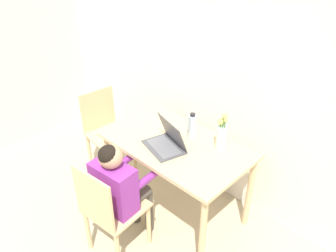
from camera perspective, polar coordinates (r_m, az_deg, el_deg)
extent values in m
cube|color=white|center=(2.79, 10.12, 9.88)|extent=(6.40, 0.05, 2.50)
cube|color=#D6B784|center=(2.67, 1.54, -3.28)|extent=(1.19, 0.72, 0.03)
cylinder|color=#D6B784|center=(3.07, -10.11, -7.31)|extent=(0.05, 0.05, 0.72)
cylinder|color=#D6B784|center=(2.48, 6.04, -18.38)|extent=(0.05, 0.05, 0.72)
cylinder|color=#D6B784|center=(3.38, -1.77, -2.74)|extent=(0.05, 0.05, 0.72)
cylinder|color=#D6B784|center=(2.86, 13.98, -11.18)|extent=(0.05, 0.05, 0.72)
cube|color=#D6B784|center=(2.59, -9.00, -13.79)|extent=(0.44, 0.44, 0.02)
cube|color=#D6B784|center=(2.36, -12.87, -12.37)|extent=(0.38, 0.05, 0.42)
cylinder|color=#D6B784|center=(2.74, -3.38, -16.74)|extent=(0.04, 0.04, 0.41)
cylinder|color=#D6B784|center=(2.92, -8.53, -13.50)|extent=(0.04, 0.04, 0.41)
cylinder|color=#D6B784|center=(2.78, -13.80, -17.13)|extent=(0.04, 0.04, 0.41)
cube|color=#D6B784|center=(3.41, -10.06, -1.56)|extent=(0.43, 0.43, 0.02)
cube|color=#D6B784|center=(3.45, -12.12, 2.85)|extent=(0.05, 0.38, 0.42)
cylinder|color=#D6B784|center=(3.35, -10.59, -6.92)|extent=(0.04, 0.04, 0.41)
cylinder|color=#D6B784|center=(3.49, -5.88, -4.71)|extent=(0.04, 0.04, 0.41)
cylinder|color=#D6B784|center=(3.59, -13.49, -4.33)|extent=(0.04, 0.04, 0.41)
cylinder|color=#D6B784|center=(3.73, -8.99, -2.38)|extent=(0.04, 0.04, 0.41)
cube|color=purple|center=(2.46, -9.38, -10.48)|extent=(0.35, 0.21, 0.38)
sphere|color=tan|center=(2.29, -9.97, -5.28)|extent=(0.17, 0.17, 0.17)
sphere|color=black|center=(2.27, -10.30, -5.01)|extent=(0.15, 0.15, 0.15)
cylinder|color=#4C4742|center=(2.60, -5.58, -12.56)|extent=(0.12, 0.29, 0.09)
cylinder|color=#4C4742|center=(2.69, -7.98, -11.10)|extent=(0.12, 0.29, 0.09)
cylinder|color=#4C4742|center=(2.84, -3.34, -14.44)|extent=(0.08, 0.08, 0.43)
cylinder|color=#4C4742|center=(2.91, -5.64, -13.06)|extent=(0.08, 0.08, 0.43)
cylinder|color=purple|center=(2.47, -3.54, -9.12)|extent=(0.08, 0.24, 0.06)
cylinder|color=purple|center=(2.64, -8.23, -6.53)|extent=(0.08, 0.24, 0.06)
cube|color=#4C4C51|center=(2.61, -0.77, -3.70)|extent=(0.39, 0.32, 0.01)
cube|color=slate|center=(2.60, -0.77, -3.59)|extent=(0.33, 0.24, 0.00)
cube|color=#4C4C51|center=(2.58, 0.73, -1.09)|extent=(0.35, 0.17, 0.22)
cube|color=#19284C|center=(2.58, 0.80, -1.04)|extent=(0.31, 0.15, 0.20)
cylinder|color=silver|center=(2.59, 9.26, -2.04)|extent=(0.08, 0.08, 0.18)
cylinder|color=#3D7A38|center=(2.56, 9.76, -1.06)|extent=(0.01, 0.01, 0.23)
sphere|color=#EFDB66|center=(2.50, 9.99, 1.12)|extent=(0.04, 0.04, 0.04)
cylinder|color=#3D7A38|center=(2.57, 9.64, -0.61)|extent=(0.01, 0.01, 0.25)
sphere|color=#EFDB66|center=(2.51, 9.88, 1.78)|extent=(0.04, 0.04, 0.04)
cylinder|color=#3D7A38|center=(2.59, 9.10, -1.18)|extent=(0.01, 0.01, 0.18)
sphere|color=#EFDB66|center=(2.54, 9.26, 0.55)|extent=(0.04, 0.04, 0.04)
cylinder|color=#3D7A38|center=(2.56, 8.96, -1.18)|extent=(0.01, 0.01, 0.21)
sphere|color=#EFDB66|center=(2.51, 9.15, 0.81)|extent=(0.05, 0.05, 0.05)
cylinder|color=#3D7A38|center=(2.54, 9.40, -0.84)|extent=(0.01, 0.01, 0.26)
sphere|color=#EFDB66|center=(2.47, 9.65, 1.72)|extent=(0.03, 0.03, 0.03)
cylinder|color=silver|center=(2.69, 4.23, -0.17)|extent=(0.07, 0.07, 0.21)
cylinder|color=#262628|center=(2.63, 4.32, 1.95)|extent=(0.04, 0.04, 0.02)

